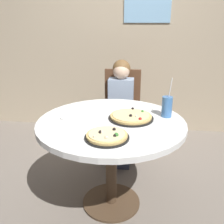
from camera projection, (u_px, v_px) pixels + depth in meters
ground_plane at (111, 202)px, 2.14m from camera, size 8.00×8.00×0.00m
wall_with_window at (128, 21)px, 3.21m from camera, size 5.20×0.14×2.90m
dining_table at (111, 134)px, 1.92m from camera, size 1.11×1.11×0.75m
chair_wooden at (122, 108)px, 2.82m from camera, size 0.40×0.40×0.95m
diner_child at (120, 118)px, 2.67m from camera, size 0.26×0.41×1.08m
pizza_veggie at (107, 136)px, 1.60m from camera, size 0.29×0.29×0.05m
pizza_cheese at (131, 117)px, 1.91m from camera, size 0.34×0.34×0.05m
soda_cup at (167, 107)px, 1.94m from camera, size 0.08×0.08×0.31m
plate_small at (72, 116)px, 1.95m from camera, size 0.18×0.18×0.01m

